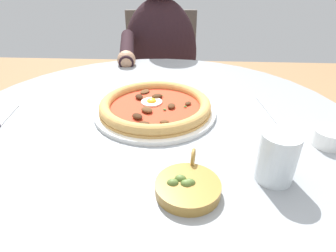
% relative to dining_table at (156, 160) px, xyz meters
% --- Properties ---
extents(dining_table, '(1.02, 1.02, 0.76)m').
position_rel_dining_table_xyz_m(dining_table, '(0.00, 0.00, 0.00)').
color(dining_table, gray).
rests_on(dining_table, ground).
extents(pizza_on_plate, '(0.31, 0.31, 0.04)m').
position_rel_dining_table_xyz_m(pizza_on_plate, '(0.00, -0.02, 0.15)').
color(pizza_on_plate, white).
rests_on(pizza_on_plate, dining_table).
extents(water_glass, '(0.07, 0.07, 0.09)m').
position_rel_dining_table_xyz_m(water_glass, '(-0.24, 0.22, 0.17)').
color(water_glass, silver).
rests_on(water_glass, dining_table).
extents(ramekin_capers, '(0.07, 0.07, 0.04)m').
position_rel_dining_table_xyz_m(ramekin_capers, '(-0.38, 0.10, 0.15)').
color(ramekin_capers, white).
rests_on(ramekin_capers, dining_table).
extents(olive_pan, '(0.11, 0.14, 0.04)m').
position_rel_dining_table_xyz_m(olive_pan, '(-0.08, 0.26, 0.15)').
color(olive_pan, olive).
rests_on(olive_pan, dining_table).
extents(fork_utensil, '(0.03, 0.17, 0.00)m').
position_rel_dining_table_xyz_m(fork_utensil, '(-0.29, -0.05, 0.14)').
color(fork_utensil, '#BCBCC1').
rests_on(fork_utensil, dining_table).
extents(diner_person, '(0.36, 0.50, 1.16)m').
position_rel_dining_table_xyz_m(diner_person, '(0.05, -0.73, -0.11)').
color(diner_person, '#282833').
rests_on(diner_person, ground).
extents(cafe_chair_diner, '(0.46, 0.46, 0.88)m').
position_rel_dining_table_xyz_m(cafe_chair_diner, '(0.06, -0.88, -0.09)').
color(cafe_chair_diner, '#504A45').
rests_on(cafe_chair_diner, ground).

